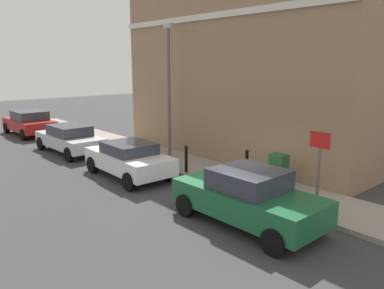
{
  "coord_description": "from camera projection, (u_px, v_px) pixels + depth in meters",
  "views": [
    {
      "loc": [
        -7.85,
        -7.25,
        4.19
      ],
      "look_at": [
        1.4,
        3.27,
        1.2
      ],
      "focal_mm": 35.38,
      "sensor_mm": 36.0,
      "label": 1
    }
  ],
  "objects": [
    {
      "name": "bollard_far_kerb",
      "position": [
        186.0,
        158.0,
        14.31
      ],
      "size": [
        0.14,
        0.14,
        1.04
      ],
      "color": "black",
      "rests_on": "sidewalk"
    },
    {
      "name": "car_red",
      "position": [
        29.0,
        122.0,
        22.64
      ],
      "size": [
        2.01,
        4.19,
        1.46
      ],
      "rotation": [
        0.0,
        0.0,
        1.58
      ],
      "color": "maroon",
      "rests_on": "ground"
    },
    {
      "name": "car_green",
      "position": [
        248.0,
        197.0,
        9.95
      ],
      "size": [
        1.96,
        4.12,
        1.52
      ],
      "rotation": [
        0.0,
        0.0,
        1.58
      ],
      "color": "#195933",
      "rests_on": "ground"
    },
    {
      "name": "bollard_near_cabinet",
      "position": [
        247.0,
        163.0,
        13.62
      ],
      "size": [
        0.14,
        0.14,
        1.04
      ],
      "color": "black",
      "rests_on": "sidewalk"
    },
    {
      "name": "street_sign",
      "position": [
        319.0,
        159.0,
        10.22
      ],
      "size": [
        0.08,
        0.6,
        2.3
      ],
      "color": "#59595B",
      "rests_on": "sidewalk"
    },
    {
      "name": "lamppost",
      "position": [
        169.0,
        85.0,
        16.52
      ],
      "size": [
        0.2,
        0.44,
        5.72
      ],
      "color": "#59595B",
      "rests_on": "sidewalk"
    },
    {
      "name": "utility_cabinet",
      "position": [
        278.0,
        172.0,
        12.49
      ],
      "size": [
        0.46,
        0.61,
        1.15
      ],
      "color": "#1E4C28",
      "rests_on": "sidewalk"
    },
    {
      "name": "car_white",
      "position": [
        129.0,
        159.0,
        14.19
      ],
      "size": [
        1.96,
        3.96,
        1.33
      ],
      "rotation": [
        0.0,
        0.0,
        1.54
      ],
      "color": "silver",
      "rests_on": "ground"
    },
    {
      "name": "car_silver",
      "position": [
        70.0,
        138.0,
        18.06
      ],
      "size": [
        1.86,
        4.32,
        1.35
      ],
      "rotation": [
        0.0,
        0.0,
        1.59
      ],
      "color": "#B7B7BC",
      "rests_on": "ground"
    },
    {
      "name": "corner_building",
      "position": [
        272.0,
        52.0,
        17.86
      ],
      "size": [
        7.95,
        12.12,
        9.49
      ],
      "color": "#937256",
      "rests_on": "ground"
    },
    {
      "name": "ground",
      "position": [
        229.0,
        207.0,
        11.27
      ],
      "size": [
        80.0,
        80.0,
        0.0
      ],
      "primitive_type": "plane",
      "color": "#38383A"
    },
    {
      "name": "sidewalk",
      "position": [
        163.0,
        157.0,
        16.98
      ],
      "size": [
        2.3,
        30.0,
        0.15
      ],
      "primitive_type": "cube",
      "color": "gray",
      "rests_on": "ground"
    }
  ]
}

